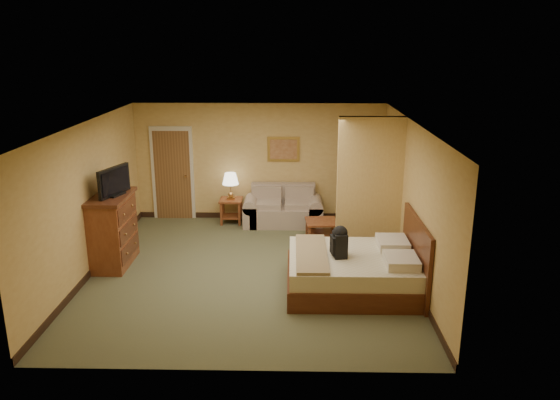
{
  "coord_description": "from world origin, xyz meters",
  "views": [
    {
      "loc": [
        0.71,
        -8.83,
        3.91
      ],
      "look_at": [
        0.5,
        0.6,
        1.13
      ],
      "focal_mm": 35.0,
      "sensor_mm": 36.0,
      "label": 1
    }
  ],
  "objects_px": {
    "loveseat": "(283,212)",
    "coffee_table": "(321,226)",
    "bed": "(359,270)",
    "dresser": "(113,230)"
  },
  "relations": [
    {
      "from": "coffee_table",
      "to": "bed",
      "type": "height_order",
      "value": "bed"
    },
    {
      "from": "loveseat",
      "to": "bed",
      "type": "bearing_deg",
      "value": -68.36
    },
    {
      "from": "loveseat",
      "to": "dresser",
      "type": "bearing_deg",
      "value": -142.5
    },
    {
      "from": "loveseat",
      "to": "coffee_table",
      "type": "bearing_deg",
      "value": -50.46
    },
    {
      "from": "coffee_table",
      "to": "bed",
      "type": "xyz_separation_m",
      "value": [
        0.49,
        -2.28,
        0.04
      ]
    },
    {
      "from": "loveseat",
      "to": "dresser",
      "type": "distance_m",
      "value": 3.8
    },
    {
      "from": "dresser",
      "to": "coffee_table",
      "type": "bearing_deg",
      "value": 19.53
    },
    {
      "from": "loveseat",
      "to": "coffee_table",
      "type": "distance_m",
      "value": 1.24
    },
    {
      "from": "dresser",
      "to": "bed",
      "type": "relative_size",
      "value": 0.59
    },
    {
      "from": "loveseat",
      "to": "bed",
      "type": "height_order",
      "value": "bed"
    }
  ]
}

